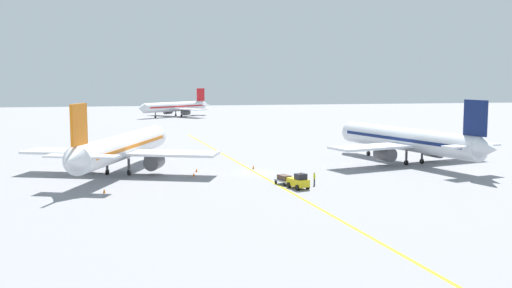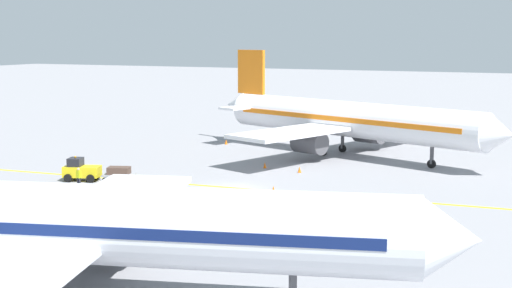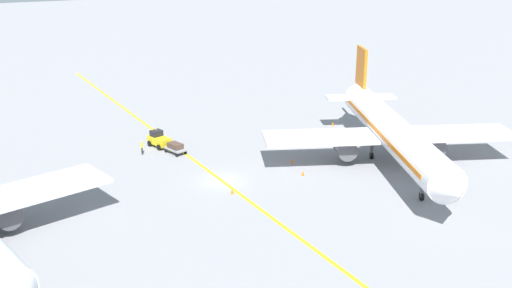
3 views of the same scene
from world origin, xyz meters
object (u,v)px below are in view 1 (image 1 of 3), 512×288
object	(u,v)px
traffic_cone_far_edge	(196,170)
baggage_cart_trailing	(284,179)
ground_crew_worker	(314,178)
traffic_cone_mid_apron	(194,174)
traffic_cone_by_wingtip	(104,191)
airplane_distant_taxiing	(175,107)
baggage_tug_white	(299,182)
traffic_cone_near_nose	(253,167)
airplane_at_gate	(122,148)
airplane_adjacent_stand	(408,140)

from	to	relation	value
traffic_cone_far_edge	baggage_cart_trailing	bearing A→B (deg)	-50.75
baggage_cart_trailing	ground_crew_worker	distance (m)	3.86
traffic_cone_mid_apron	traffic_cone_by_wingtip	distance (m)	15.32
traffic_cone_mid_apron	traffic_cone_far_edge	bearing A→B (deg)	79.15
airplane_distant_taxiing	baggage_tug_white	bearing A→B (deg)	-87.17
baggage_tug_white	traffic_cone_far_edge	bearing A→B (deg)	125.77
traffic_cone_mid_apron	ground_crew_worker	bearing A→B (deg)	-34.52
airplane_distant_taxiing	ground_crew_worker	size ratio (longest dim) A/B	15.85
baggage_tug_white	traffic_cone_near_nose	size ratio (longest dim) A/B	6.04
baggage_tug_white	traffic_cone_mid_apron	distance (m)	16.71
traffic_cone_mid_apron	traffic_cone_far_edge	size ratio (longest dim) A/B	1.00
ground_crew_worker	traffic_cone_near_nose	xyz separation A→B (m)	(-5.07, 14.86, -0.63)
baggage_tug_white	traffic_cone_by_wingtip	world-z (taller)	baggage_tug_white
ground_crew_worker	traffic_cone_far_edge	world-z (taller)	ground_crew_worker
airplane_at_gate	baggage_tug_white	bearing A→B (deg)	-36.93
traffic_cone_far_edge	ground_crew_worker	bearing A→B (deg)	-44.88
airplane_at_gate	airplane_adjacent_stand	distance (m)	44.54
baggage_cart_trailing	traffic_cone_far_edge	world-z (taller)	baggage_cart_trailing
airplane_at_gate	ground_crew_worker	size ratio (longest dim) A/B	20.50
airplane_adjacent_stand	airplane_distant_taxiing	xyz separation A→B (m)	(-29.56, 119.10, -0.37)
baggage_tug_white	traffic_cone_mid_apron	size ratio (longest dim) A/B	6.04
airplane_adjacent_stand	ground_crew_worker	bearing A→B (deg)	-141.79
airplane_adjacent_stand	traffic_cone_near_nose	world-z (taller)	airplane_adjacent_stand
ground_crew_worker	traffic_cone_far_edge	bearing A→B (deg)	135.12
airplane_distant_taxiing	traffic_cone_by_wingtip	size ratio (longest dim) A/B	48.42
baggage_cart_trailing	airplane_at_gate	bearing A→B (deg)	147.43
baggage_cart_trailing	traffic_cone_by_wingtip	world-z (taller)	baggage_cart_trailing
traffic_cone_near_nose	traffic_cone_by_wingtip	distance (m)	25.74
airplane_adjacent_stand	ground_crew_worker	size ratio (longest dim) A/B	20.79
baggage_tug_white	ground_crew_worker	size ratio (longest dim) A/B	1.98
airplane_adjacent_stand	airplane_distant_taxiing	size ratio (longest dim) A/B	1.31
airplane_distant_taxiing	ground_crew_worker	world-z (taller)	airplane_distant_taxiing
baggage_tug_white	traffic_cone_mid_apron	bearing A→B (deg)	135.30
airplane_adjacent_stand	traffic_cone_far_edge	world-z (taller)	airplane_adjacent_stand
airplane_adjacent_stand	baggage_tug_white	distance (m)	29.02
traffic_cone_near_nose	traffic_cone_by_wingtip	world-z (taller)	same
baggage_cart_trailing	traffic_cone_mid_apron	distance (m)	13.83
traffic_cone_near_nose	traffic_cone_far_edge	world-z (taller)	same
traffic_cone_by_wingtip	traffic_cone_mid_apron	bearing A→B (deg)	40.87
baggage_cart_trailing	baggage_tug_white	bearing A→B (deg)	-71.28
airplane_distant_taxiing	airplane_adjacent_stand	bearing A→B (deg)	-76.06
traffic_cone_far_edge	traffic_cone_by_wingtip	bearing A→B (deg)	-131.80
baggage_cart_trailing	airplane_distant_taxiing	bearing A→B (deg)	92.44
airplane_at_gate	ground_crew_worker	xyz separation A→B (m)	(24.29, -14.51, -2.80)
baggage_tug_white	baggage_cart_trailing	bearing A→B (deg)	108.72
baggage_cart_trailing	traffic_cone_near_nose	size ratio (longest dim) A/B	5.29
traffic_cone_mid_apron	traffic_cone_far_edge	world-z (taller)	same
airplane_at_gate	baggage_cart_trailing	world-z (taller)	airplane_at_gate
baggage_tug_white	baggage_cart_trailing	world-z (taller)	baggage_tug_white
traffic_cone_near_nose	airplane_distant_taxiing	bearing A→B (deg)	92.03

